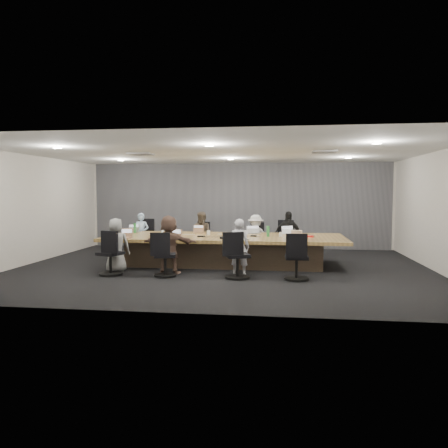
# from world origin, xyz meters

# --- Properties ---
(floor) EXTENTS (10.00, 8.00, 0.00)m
(floor) POSITION_xyz_m (0.00, 0.00, 0.00)
(floor) COLOR black
(floor) RESTS_ON ground
(ceiling) EXTENTS (10.00, 8.00, 0.00)m
(ceiling) POSITION_xyz_m (0.00, 0.00, 2.80)
(ceiling) COLOR white
(ceiling) RESTS_ON wall_back
(wall_back) EXTENTS (10.00, 0.00, 2.80)m
(wall_back) POSITION_xyz_m (0.00, 4.00, 1.40)
(wall_back) COLOR beige
(wall_back) RESTS_ON ground
(wall_front) EXTENTS (10.00, 0.00, 2.80)m
(wall_front) POSITION_xyz_m (0.00, -4.00, 1.40)
(wall_front) COLOR beige
(wall_front) RESTS_ON ground
(wall_left) EXTENTS (0.00, 8.00, 2.80)m
(wall_left) POSITION_xyz_m (-5.00, 0.00, 1.40)
(wall_left) COLOR beige
(wall_left) RESTS_ON ground
(wall_right) EXTENTS (0.00, 8.00, 2.80)m
(wall_right) POSITION_xyz_m (5.00, 0.00, 1.40)
(wall_right) COLOR beige
(wall_right) RESTS_ON ground
(curtain) EXTENTS (9.80, 0.04, 2.80)m
(curtain) POSITION_xyz_m (0.00, 3.92, 1.40)
(curtain) COLOR slate
(curtain) RESTS_ON ground
(conference_table) EXTENTS (6.00, 2.20, 0.74)m
(conference_table) POSITION_xyz_m (0.00, 0.50, 0.40)
(conference_table) COLOR #47382A
(conference_table) RESTS_ON ground
(chair_0) EXTENTS (0.62, 0.62, 0.87)m
(chair_0) POSITION_xyz_m (-2.63, 2.20, 0.44)
(chair_0) COLOR black
(chair_0) RESTS_ON ground
(chair_1) EXTENTS (0.64, 0.64, 0.74)m
(chair_1) POSITION_xyz_m (-0.81, 2.20, 0.37)
(chair_1) COLOR black
(chair_1) RESTS_ON ground
(chair_2) EXTENTS (0.53, 0.53, 0.73)m
(chair_2) POSITION_xyz_m (0.71, 2.20, 0.37)
(chair_2) COLOR black
(chair_2) RESTS_ON ground
(chair_3) EXTENTS (0.71, 0.71, 0.86)m
(chair_3) POSITION_xyz_m (1.61, 2.20, 0.43)
(chair_3) COLOR black
(chair_3) RESTS_ON ground
(chair_4) EXTENTS (0.70, 0.70, 0.81)m
(chair_4) POSITION_xyz_m (-2.34, -1.20, 0.41)
(chair_4) COLOR black
(chair_4) RESTS_ON ground
(chair_5) EXTENTS (0.63, 0.63, 0.78)m
(chair_5) POSITION_xyz_m (-1.09, -1.20, 0.39)
(chair_5) COLOR black
(chair_5) RESTS_ON ground
(chair_6) EXTENTS (0.72, 0.72, 0.83)m
(chair_6) POSITION_xyz_m (0.50, -1.20, 0.42)
(chair_6) COLOR black
(chair_6) RESTS_ON ground
(chair_7) EXTENTS (0.57, 0.57, 0.81)m
(chair_7) POSITION_xyz_m (1.75, -1.20, 0.40)
(chair_7) COLOR black
(chair_7) RESTS_ON ground
(person_0) EXTENTS (0.46, 0.31, 1.24)m
(person_0) POSITION_xyz_m (-2.63, 1.85, 0.62)
(person_0) COLOR #A2C1DC
(person_0) RESTS_ON ground
(laptop_0) EXTENTS (0.35, 0.27, 0.02)m
(laptop_0) POSITION_xyz_m (-2.63, 1.30, 0.75)
(laptop_0) COLOR #B2B2B7
(laptop_0) RESTS_ON conference_table
(person_1) EXTENTS (0.66, 0.53, 1.29)m
(person_1) POSITION_xyz_m (-0.81, 1.85, 0.64)
(person_1) COLOR #4E4337
(person_1) RESTS_ON ground
(laptop_1) EXTENTS (0.31, 0.23, 0.02)m
(laptop_1) POSITION_xyz_m (-0.81, 1.30, 0.75)
(laptop_1) COLOR #8C6647
(laptop_1) RESTS_ON conference_table
(person_2) EXTENTS (0.84, 0.56, 1.21)m
(person_2) POSITION_xyz_m (0.71, 1.85, 0.60)
(person_2) COLOR #B4B4B4
(person_2) RESTS_ON ground
(laptop_2) EXTENTS (0.37, 0.29, 0.02)m
(laptop_2) POSITION_xyz_m (0.71, 1.30, 0.75)
(laptop_2) COLOR #B2B2B7
(laptop_2) RESTS_ON conference_table
(person_3) EXTENTS (0.80, 0.40, 1.32)m
(person_3) POSITION_xyz_m (1.61, 1.85, 0.66)
(person_3) COLOR black
(person_3) RESTS_ON ground
(laptop_3) EXTENTS (0.32, 0.25, 0.02)m
(laptop_3) POSITION_xyz_m (1.61, 1.30, 0.75)
(laptop_3) COLOR #B2B2B7
(laptop_3) RESTS_ON conference_table
(person_4) EXTENTS (0.69, 0.54, 1.25)m
(person_4) POSITION_xyz_m (-2.34, -0.85, 0.63)
(person_4) COLOR gray
(person_4) RESTS_ON ground
(laptop_4) EXTENTS (0.31, 0.21, 0.02)m
(laptop_4) POSITION_xyz_m (-2.34, -0.30, 0.75)
(laptop_4) COLOR #8C6647
(laptop_4) RESTS_ON conference_table
(person_5) EXTENTS (1.24, 0.41, 1.33)m
(person_5) POSITION_xyz_m (-1.09, -0.85, 0.67)
(person_5) COLOR brown
(person_5) RESTS_ON ground
(laptop_5) EXTENTS (0.36, 0.28, 0.02)m
(laptop_5) POSITION_xyz_m (-1.09, -0.30, 0.75)
(laptop_5) COLOR #8C6647
(laptop_5) RESTS_ON conference_table
(person_6) EXTENTS (0.48, 0.32, 1.27)m
(person_6) POSITION_xyz_m (0.50, -0.85, 0.63)
(person_6) COLOR #B7B6BF
(person_6) RESTS_ON ground
(laptop_6) EXTENTS (0.37, 0.29, 0.02)m
(laptop_6) POSITION_xyz_m (0.50, -0.30, 0.75)
(laptop_6) COLOR #B2B2B7
(laptop_6) RESTS_ON conference_table
(bottle_green_left) EXTENTS (0.09, 0.09, 0.26)m
(bottle_green_left) POSITION_xyz_m (-2.53, 1.00, 0.87)
(bottle_green_left) COLOR #328E3F
(bottle_green_left) RESTS_ON conference_table
(bottle_green_right) EXTENTS (0.08, 0.08, 0.26)m
(bottle_green_right) POSITION_xyz_m (1.10, 0.49, 0.87)
(bottle_green_right) COLOR #328E3F
(bottle_green_right) RESTS_ON conference_table
(bottle_clear) EXTENTS (0.06, 0.06, 0.20)m
(bottle_clear) POSITION_xyz_m (-1.67, 0.68, 0.84)
(bottle_clear) COLOR silver
(bottle_clear) RESTS_ON conference_table
(cup_white_far) EXTENTS (0.11, 0.11, 0.11)m
(cup_white_far) POSITION_xyz_m (-0.46, 0.75, 0.79)
(cup_white_far) COLOR white
(cup_white_far) RESTS_ON conference_table
(cup_white_near) EXTENTS (0.09, 0.09, 0.10)m
(cup_white_near) POSITION_xyz_m (1.41, 0.53, 0.79)
(cup_white_near) COLOR white
(cup_white_near) RESTS_ON conference_table
(mug_brown) EXTENTS (0.11, 0.11, 0.11)m
(mug_brown) POSITION_xyz_m (-2.62, 0.53, 0.79)
(mug_brown) COLOR brown
(mug_brown) RESTS_ON conference_table
(mic_left) EXTENTS (0.18, 0.15, 0.03)m
(mic_left) POSITION_xyz_m (-0.54, 0.18, 0.76)
(mic_left) COLOR black
(mic_left) RESTS_ON conference_table
(mic_right) EXTENTS (0.16, 0.12, 0.03)m
(mic_right) POSITION_xyz_m (0.74, 0.50, 0.75)
(mic_right) COLOR black
(mic_right) RESTS_ON conference_table
(stapler) EXTENTS (0.16, 0.10, 0.06)m
(stapler) POSITION_xyz_m (0.06, -0.20, 0.77)
(stapler) COLOR black
(stapler) RESTS_ON conference_table
(canvas_bag) EXTENTS (0.28, 0.19, 0.14)m
(canvas_bag) POSITION_xyz_m (1.81, 0.71, 0.81)
(canvas_bag) COLOR tan
(canvas_bag) RESTS_ON conference_table
(snack_packet) EXTENTS (0.22, 0.18, 0.04)m
(snack_packet) POSITION_xyz_m (2.12, 0.47, 0.76)
(snack_packet) COLOR red
(snack_packet) RESTS_ON conference_table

